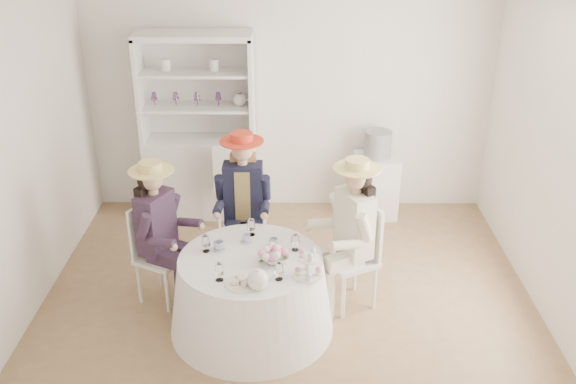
{
  "coord_description": "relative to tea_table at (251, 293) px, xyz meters",
  "views": [
    {
      "loc": [
        0.04,
        -4.91,
        3.45
      ],
      "look_at": [
        0.0,
        0.1,
        1.05
      ],
      "focal_mm": 40.0,
      "sensor_mm": 36.0,
      "label": 1
    }
  ],
  "objects": [
    {
      "name": "teacup_b",
      "position": [
        -0.05,
        0.26,
        0.38
      ],
      "size": [
        0.09,
        0.09,
        0.07
      ],
      "primitive_type": "imported",
      "rotation": [
        0.0,
        0.0,
        0.34
      ],
      "color": "white",
      "rests_on": "tea_table"
    },
    {
      "name": "wall_back",
      "position": [
        0.31,
        2.4,
        1.01
      ],
      "size": [
        4.5,
        0.0,
        4.5
      ],
      "primitive_type": "plane",
      "rotation": [
        1.57,
        0.0,
        0.0
      ],
      "color": "silver",
      "rests_on": "ground"
    },
    {
      "name": "wall_left",
      "position": [
        -1.94,
        0.4,
        1.01
      ],
      "size": [
        0.0,
        4.5,
        4.5
      ],
      "primitive_type": "plane",
      "rotation": [
        1.57,
        0.0,
        1.57
      ],
      "color": "silver",
      "rests_on": "ground"
    },
    {
      "name": "stemware_set",
      "position": [
        0.0,
        0.0,
        0.42
      ],
      "size": [
        0.83,
        0.8,
        0.15
      ],
      "color": "white",
      "rests_on": "tea_table"
    },
    {
      "name": "flower_bowl",
      "position": [
        0.21,
        -0.05,
        0.37
      ],
      "size": [
        0.29,
        0.29,
        0.06
      ],
      "primitive_type": "imported",
      "rotation": [
        0.0,
        0.0,
        0.39
      ],
      "color": "white",
      "rests_on": "tea_table"
    },
    {
      "name": "hutch",
      "position": [
        -0.69,
        2.17,
        0.4
      ],
      "size": [
        1.41,
        0.93,
        2.08
      ],
      "rotation": [
        0.0,
        0.0,
        -0.42
      ],
      "color": "silver",
      "rests_on": "ground"
    },
    {
      "name": "side_table",
      "position": [
        1.29,
        2.13,
        0.02
      ],
      "size": [
        0.49,
        0.49,
        0.72
      ],
      "primitive_type": "cube",
      "rotation": [
        0.0,
        0.0,
        0.08
      ],
      "color": "silver",
      "rests_on": "ground"
    },
    {
      "name": "ground",
      "position": [
        0.31,
        0.4,
        -0.34
      ],
      "size": [
        4.5,
        4.5,
        0.0
      ],
      "primitive_type": "plane",
      "color": "olive",
      "rests_on": "ground"
    },
    {
      "name": "guest_left",
      "position": [
        -0.83,
        0.41,
        0.43
      ],
      "size": [
        0.58,
        0.52,
        1.36
      ],
      "rotation": [
        0.0,
        0.0,
        1.11
      ],
      "color": "silver",
      "rests_on": "ground"
    },
    {
      "name": "teacup_c",
      "position": [
        0.19,
        0.2,
        0.38
      ],
      "size": [
        0.09,
        0.09,
        0.06
      ],
      "primitive_type": "imported",
      "rotation": [
        0.0,
        0.0,
        0.06
      ],
      "color": "white",
      "rests_on": "tea_table"
    },
    {
      "name": "teacup_a",
      "position": [
        -0.27,
        0.13,
        0.38
      ],
      "size": [
        0.12,
        0.12,
        0.07
      ],
      "primitive_type": "imported",
      "rotation": [
        0.0,
        0.0,
        0.35
      ],
      "color": "white",
      "rests_on": "tea_table"
    },
    {
      "name": "wall_right",
      "position": [
        2.56,
        0.4,
        1.01
      ],
      "size": [
        0.0,
        4.5,
        4.5
      ],
      "primitive_type": "plane",
      "rotation": [
        1.57,
        0.0,
        -1.57
      ],
      "color": "silver",
      "rests_on": "ground"
    },
    {
      "name": "tea_table",
      "position": [
        0.0,
        0.0,
        0.0
      ],
      "size": [
        1.39,
        1.39,
        0.69
      ],
      "rotation": [
        0.0,
        0.0,
        -0.36
      ],
      "color": "white",
      "rests_on": "ground"
    },
    {
      "name": "hatbox",
      "position": [
        1.29,
        2.13,
        0.52
      ],
      "size": [
        0.33,
        0.33,
        0.3
      ],
      "primitive_type": "cylinder",
      "rotation": [
        0.0,
        0.0,
        -0.11
      ],
      "color": "black",
      "rests_on": "side_table"
    },
    {
      "name": "guest_right",
      "position": [
        0.86,
        0.35,
        0.46
      ],
      "size": [
        0.6,
        0.55,
        1.42
      ],
      "rotation": [
        0.0,
        0.0,
        -1.09
      ],
      "color": "silver",
      "rests_on": "ground"
    },
    {
      "name": "wall_front",
      "position": [
        0.31,
        -1.6,
        1.01
      ],
      "size": [
        4.5,
        0.0,
        4.5
      ],
      "primitive_type": "plane",
      "rotation": [
        -1.57,
        0.0,
        0.0
      ],
      "color": "silver",
      "rests_on": "ground"
    },
    {
      "name": "guest_mid",
      "position": [
        -0.12,
        0.92,
        0.47
      ],
      "size": [
        0.51,
        0.54,
        1.43
      ],
      "rotation": [
        0.0,
        0.0,
        -0.01
      ],
      "color": "silver",
      "rests_on": "ground"
    },
    {
      "name": "cupcake_stand",
      "position": [
        0.47,
        -0.25,
        0.43
      ],
      "size": [
        0.24,
        0.24,
        0.22
      ],
      "rotation": [
        0.0,
        0.0,
        0.02
      ],
      "color": "white",
      "rests_on": "tea_table"
    },
    {
      "name": "flower_arrangement",
      "position": [
        0.19,
        -0.06,
        0.43
      ],
      "size": [
        0.18,
        0.18,
        0.07
      ],
      "rotation": [
        0.0,
        0.0,
        0.09
      ],
      "color": "pink",
      "rests_on": "tea_table"
    },
    {
      "name": "table_teapot",
      "position": [
        0.09,
        -0.43,
        0.42
      ],
      "size": [
        0.23,
        0.17,
        0.18
      ],
      "rotation": [
        0.0,
        0.0,
        0.36
      ],
      "color": "white",
      "rests_on": "tea_table"
    },
    {
      "name": "sandwich_plate",
      "position": [
        -0.04,
        -0.38,
        0.36
      ],
      "size": [
        0.26,
        0.26,
        0.06
      ],
      "rotation": [
        0.0,
        0.0,
        0.1
      ],
      "color": "white",
      "rests_on": "tea_table"
    },
    {
      "name": "spare_chair",
      "position": [
        -0.31,
        1.88,
        0.19
      ],
      "size": [
        0.41,
        0.41,
        0.99
      ],
      "rotation": [
        0.0,
        0.0,
        3.15
      ],
      "color": "silver",
      "rests_on": "ground"
    }
  ]
}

